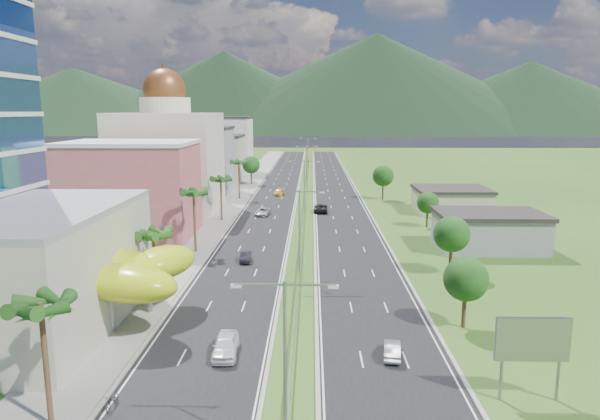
{
  "coord_description": "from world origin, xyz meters",
  "views": [
    {
      "loc": [
        1.5,
        -53.44,
        20.3
      ],
      "look_at": [
        -0.12,
        18.41,
        7.0
      ],
      "focal_mm": 32.0,
      "sensor_mm": 36.0,
      "label": 1
    }
  ],
  "objects": [
    {
      "name": "leafy_tree_ra",
      "position": [
        16.0,
        -5.0,
        4.78
      ],
      "size": [
        4.2,
        4.2,
        6.9
      ],
      "color": "#47301C",
      "rests_on": "ground"
    },
    {
      "name": "car_dark_far_right",
      "position": [
        3.29,
        53.76,
        0.86
      ],
      "size": [
        2.94,
        5.99,
        1.64
      ],
      "primitive_type": "imported",
      "rotation": [
        0.0,
        0.0,
        3.1
      ],
      "color": "black",
      "rests_on": "road_right"
    },
    {
      "name": "shed_near",
      "position": [
        28.0,
        25.0,
        2.5
      ],
      "size": [
        15.0,
        10.0,
        5.0
      ],
      "primitive_type": "cube",
      "color": "gray",
      "rests_on": "ground"
    },
    {
      "name": "palm_tree_e",
      "position": [
        -15.5,
        70.0,
        8.31
      ],
      "size": [
        3.6,
        3.6,
        9.4
      ],
      "color": "#47301C",
      "rests_on": "ground"
    },
    {
      "name": "streetlight_median_a",
      "position": [
        0.0,
        -25.0,
        6.75
      ],
      "size": [
        6.04,
        0.25,
        11.0
      ],
      "color": "gray",
      "rests_on": "ground"
    },
    {
      "name": "car_dark_left",
      "position": [
        -7.56,
        17.11,
        0.69
      ],
      "size": [
        1.57,
        3.99,
        1.29
      ],
      "primitive_type": "imported",
      "rotation": [
        0.0,
        0.0,
        0.05
      ],
      "color": "black",
      "rests_on": "road_left"
    },
    {
      "name": "car_yellow_far_left",
      "position": [
        -6.48,
        76.09,
        0.78
      ],
      "size": [
        2.87,
        5.37,
        1.48
      ],
      "primitive_type": "imported",
      "rotation": [
        0.0,
        0.0,
        -0.16
      ],
      "color": "gold",
      "rests_on": "road_left"
    },
    {
      "name": "mountain_ridge",
      "position": [
        60.0,
        450.0,
        0.0
      ],
      "size": [
        860.0,
        140.0,
        90.0
      ],
      "primitive_type": null,
      "color": "black",
      "rests_on": "ground"
    },
    {
      "name": "palm_tree_a",
      "position": [
        -15.5,
        -22.0,
        8.02
      ],
      "size": [
        3.6,
        3.6,
        9.1
      ],
      "color": "#47301C",
      "rests_on": "ground"
    },
    {
      "name": "palm_tree_c",
      "position": [
        -15.5,
        22.0,
        8.5
      ],
      "size": [
        3.6,
        3.6,
        9.6
      ],
      "color": "#47301C",
      "rests_on": "ground"
    },
    {
      "name": "car_silver_mid_left",
      "position": [
        -8.19,
        50.13,
        0.77
      ],
      "size": [
        3.02,
        5.53,
        1.47
      ],
      "primitive_type": "imported",
      "rotation": [
        0.0,
        0.0,
        -0.11
      ],
      "color": "#AEAFB6",
      "rests_on": "road_left"
    },
    {
      "name": "lime_canopy",
      "position": [
        -20.0,
        -4.0,
        4.99
      ],
      "size": [
        18.0,
        15.0,
        7.4
      ],
      "color": "#B6C713",
      "rests_on": "ground"
    },
    {
      "name": "leafy_tree_rb",
      "position": [
        19.0,
        12.0,
        5.18
      ],
      "size": [
        4.55,
        4.55,
        7.47
      ],
      "color": "#47301C",
      "rests_on": "ground"
    },
    {
      "name": "streetlight_median_b",
      "position": [
        0.0,
        10.0,
        6.75
      ],
      "size": [
        6.04,
        0.25,
        11.0
      ],
      "color": "gray",
      "rests_on": "ground"
    },
    {
      "name": "midrise_white",
      "position": [
        -27.0,
        125.0,
        9.0
      ],
      "size": [
        16.0,
        15.0,
        18.0
      ],
      "primitive_type": "cube",
      "color": "silver",
      "rests_on": "ground"
    },
    {
      "name": "streetlight_median_e",
      "position": [
        0.0,
        140.0,
        6.75
      ],
      "size": [
        6.04,
        0.25,
        11.0
      ],
      "color": "gray",
      "rests_on": "ground"
    },
    {
      "name": "motorcycle",
      "position": [
        -12.3,
        -19.72,
        0.69
      ],
      "size": [
        0.68,
        2.05,
        1.3
      ],
      "primitive_type": "imported",
      "rotation": [
        0.0,
        0.0,
        -0.03
      ],
      "color": "black",
      "rests_on": "road_left"
    },
    {
      "name": "road_right",
      "position": [
        7.5,
        90.0,
        0.02
      ],
      "size": [
        11.0,
        260.0,
        0.04
      ],
      "primitive_type": "cube",
      "color": "black",
      "rests_on": "ground"
    },
    {
      "name": "leafy_tree_rd",
      "position": [
        18.0,
        70.0,
        5.58
      ],
      "size": [
        4.9,
        4.9,
        8.05
      ],
      "color": "#47301C",
      "rests_on": "ground"
    },
    {
      "name": "streetlight_median_d",
      "position": [
        0.0,
        95.0,
        6.75
      ],
      "size": [
        6.04,
        0.25,
        11.0
      ],
      "color": "gray",
      "rests_on": "ground"
    },
    {
      "name": "leafy_tree_lfar",
      "position": [
        -15.5,
        95.0,
        5.58
      ],
      "size": [
        4.9,
        4.9,
        8.05
      ],
      "color": "#47301C",
      "rests_on": "ground"
    },
    {
      "name": "ground",
      "position": [
        0.0,
        0.0,
        0.0
      ],
      "size": [
        500.0,
        500.0,
        0.0
      ],
      "primitive_type": "plane",
      "color": "#2D5119",
      "rests_on": "ground"
    },
    {
      "name": "leafy_tree_rc",
      "position": [
        22.0,
        40.0,
        4.37
      ],
      "size": [
        3.85,
        3.85,
        6.33
      ],
      "color": "#47301C",
      "rests_on": "ground"
    },
    {
      "name": "palm_tree_b",
      "position": [
        -15.5,
        2.0,
        7.06
      ],
      "size": [
        3.6,
        3.6,
        8.1
      ],
      "color": "#47301C",
      "rests_on": "ground"
    },
    {
      "name": "midrise_grey",
      "position": [
        -27.0,
        80.0,
        8.0
      ],
      "size": [
        16.0,
        15.0,
        16.0
      ],
      "primitive_type": "cube",
      "color": "gray",
      "rests_on": "ground"
    },
    {
      "name": "car_white_near_left",
      "position": [
        -5.72,
        -11.44,
        0.9
      ],
      "size": [
        2.27,
        5.14,
        1.72
      ],
      "primitive_type": "imported",
      "rotation": [
        0.0,
        0.0,
        0.05
      ],
      "color": "white",
      "rests_on": "road_left"
    },
    {
      "name": "midrise_beige",
      "position": [
        -27.0,
        102.0,
        6.5
      ],
      "size": [
        16.0,
        15.0,
        13.0
      ],
      "primitive_type": "cube",
      "color": "#AFA990",
      "rests_on": "ground"
    },
    {
      "name": "car_silver_right",
      "position": [
        8.28,
        -11.48,
        0.68
      ],
      "size": [
        1.87,
        4.03,
        1.28
      ],
      "primitive_type": "imported",
      "rotation": [
        0.0,
        0.0,
        3.0
      ],
      "color": "#A1A4A8",
      "rests_on": "road_right"
    },
    {
      "name": "pink_shophouse",
      "position": [
        -28.0,
        32.0,
        7.5
      ],
      "size": [
        20.0,
        15.0,
        15.0
      ],
      "primitive_type": "cube",
      "color": "#B6514A",
      "rests_on": "ground"
    },
    {
      "name": "shed_far",
      "position": [
        30.0,
        55.0,
        2.2
      ],
      "size": [
        14.0,
        12.0,
        4.4
      ],
      "primitive_type": "cube",
      "color": "#AFA990",
      "rests_on": "ground"
    },
    {
      "name": "billboard",
      "position": [
        17.0,
        -18.0,
        4.42
      ],
      "size": [
        5.2,
        0.35,
        6.2
      ],
      "color": "gray",
      "rests_on": "ground"
    },
    {
      "name": "sidewalk_left",
      "position": [
        -17.0,
        90.0,
        0.06
      ],
      "size": [
        7.0,
        260.0,
        0.12
      ],
      "primitive_type": "cube",
      "color": "gray",
      "rests_on": "ground"
    },
    {
      "name": "domed_building",
      "position": [
        -28.0,
        55.0,
        11.35
      ],
      "size": [
        20.0,
        20.0,
        28.7
      ],
      "color": "beige",
      "rests_on": "ground"
    },
    {
      "name": "road_left",
      "position": [
        -7.5,
        90.0,
        0.02
      ],
      "size": [
        11.0,
        260.0,
        0.04
      ],
      "primitive_type": "cube",
      "color": "black",
      "rests_on": "ground"
    },
    {
      "name": "median_guardrail",
      "position": [
        0.0,
        71.99,
        0.62
      ],
      "size": [
        0.1,
        216.06,
        0.76
      ],
      "color": "gray",
      "rests_on": "ground"
    },
    {
      "name": "streetlight_median_c",
      "position": [
        0.0,
        50.0,
        6.75
      ],
      "size": [
        6.04,
        0.25,
        11.0
      ],
      "color": "gray",
      "rests_on": "ground"
    },
    {
      "name": "palm_tree_d",
      "position": [
        -15.5,
        45.0,
        7.54
      ],
      "size": [
        3.6,
        3.6,
        8.6
      ],
      "color": "#47301C",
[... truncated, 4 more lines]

